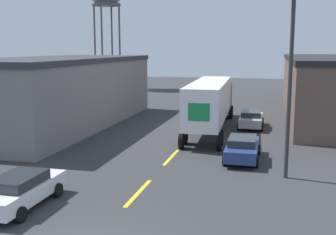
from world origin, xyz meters
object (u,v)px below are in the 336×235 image
object	(u,v)px
parked_car_left_near	(21,190)
street_lamp	(286,74)
semi_truck	(211,100)
parked_car_right_mid	(242,148)
parked_car_right_far	(251,119)

from	to	relation	value
parked_car_left_near	street_lamp	size ratio (longest dim) A/B	0.50
semi_truck	parked_car_left_near	size ratio (longest dim) A/B	3.41
parked_car_right_mid	parked_car_left_near	bearing A→B (deg)	-131.01
semi_truck	parked_car_right_far	world-z (taller)	semi_truck
semi_truck	parked_car_left_near	distance (m)	19.08
parked_car_right_far	street_lamp	xyz separation A→B (m)	(2.16, -13.30, 4.47)
parked_car_right_far	street_lamp	size ratio (longest dim) A/B	0.50
semi_truck	parked_car_left_near	xyz separation A→B (m)	(-5.28, -18.26, -1.64)
semi_truck	parked_car_right_mid	size ratio (longest dim) A/B	3.41
parked_car_left_near	street_lamp	xyz separation A→B (m)	(10.49, 6.69, 4.47)
semi_truck	parked_car_right_mid	distance (m)	9.34
semi_truck	parked_car_left_near	bearing A→B (deg)	-108.22
parked_car_right_mid	semi_truck	bearing A→B (deg)	109.41
parked_car_left_near	parked_car_right_mid	bearing A→B (deg)	48.99
parked_car_right_far	parked_car_left_near	world-z (taller)	same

